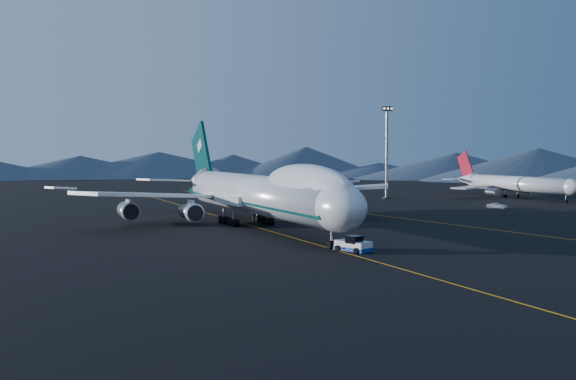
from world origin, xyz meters
name	(u,v)px	position (x,y,z in m)	size (l,w,h in m)	color
ground	(257,227)	(0.00, 0.00, 0.00)	(500.00, 500.00, 0.00)	black
taxiway_line_main	(257,227)	(0.00, 0.00, 0.01)	(0.25, 220.00, 0.01)	orange
taxiway_line_side	(377,215)	(30.00, 10.00, 0.01)	(0.25, 200.00, 0.01)	orange
boeing_747	(257,193)	(0.00, 0.03, 5.81)	(59.62, 72.43, 19.37)	silver
pushback_tug	(353,246)	(1.51, -29.50, 0.66)	(3.86, 5.32, 2.09)	silver
second_jet	(513,184)	(90.78, 36.27, 3.99)	(40.97, 46.28, 13.17)	silver
service_van	(498,206)	(62.86, 11.53, 0.65)	(2.15, 4.66, 1.29)	silver
floodlight_mast	(387,152)	(56.95, 48.01, 12.73)	(3.11, 2.33, 25.13)	black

